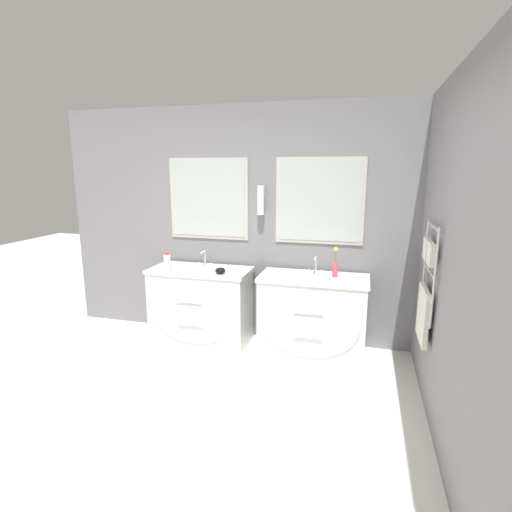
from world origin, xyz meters
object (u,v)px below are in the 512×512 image
Objects in this scene: vanity_left at (200,306)px; toiletry_bottle at (167,261)px; vanity_right at (312,316)px; flower_vase at (335,265)px; amenity_bowl at (220,271)px.

vanity_left is 0.61m from toiletry_bottle.
vanity_right is at bearing 0.00° from vanity_left.
flower_vase is at bearing 19.76° from vanity_right.
toiletry_bottle is 0.59× the size of flower_vase.
toiletry_bottle reaches higher than amenity_bowl.
flower_vase is at bearing 2.95° from vanity_left.
vanity_right is 3.62× the size of flower_vase.
vanity_right is (1.25, 0.00, 0.00)m from vanity_left.
flower_vase is (1.81, 0.13, 0.04)m from toiletry_bottle.
toiletry_bottle is 0.64m from amenity_bowl.
amenity_bowl is at bearing -21.01° from vanity_left.
toiletry_bottle is (-0.35, -0.05, 0.50)m from vanity_left.
vanity_left is 1.00× the size of vanity_right.
vanity_right is 1.68m from toiletry_bottle.
toiletry_bottle is (-1.60, -0.05, 0.50)m from vanity_right.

